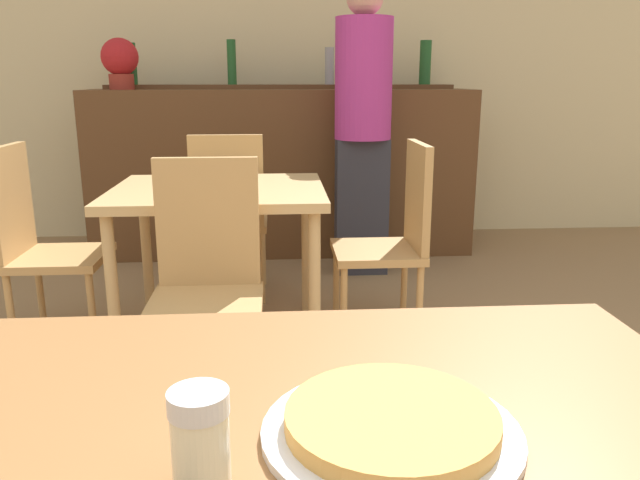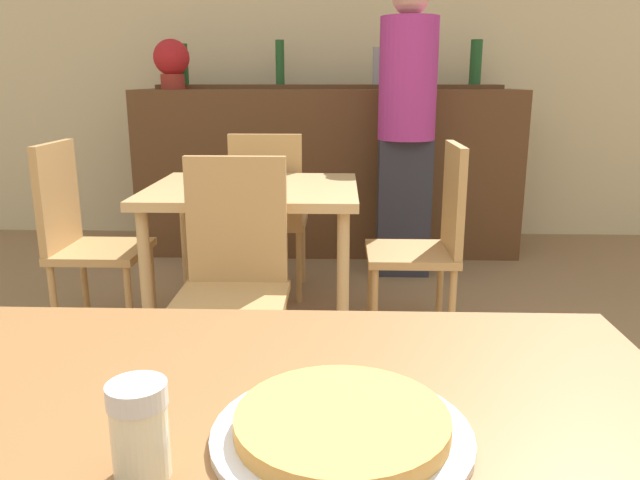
# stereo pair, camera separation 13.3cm
# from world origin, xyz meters

# --- Properties ---
(wall_back) EXTENTS (8.00, 0.05, 2.80)m
(wall_back) POSITION_xyz_m (0.00, 4.13, 1.40)
(wall_back) COLOR beige
(wall_back) RESTS_ON ground_plane
(dining_table_near) EXTENTS (1.18, 0.78, 0.76)m
(dining_table_near) POSITION_xyz_m (0.00, 0.00, 0.68)
(dining_table_near) COLOR brown
(dining_table_near) RESTS_ON ground_plane
(dining_table_far) EXTENTS (0.93, 0.80, 0.73)m
(dining_table_far) POSITION_xyz_m (-0.30, 2.01, 0.64)
(dining_table_far) COLOR tan
(dining_table_far) RESTS_ON ground_plane
(bar_counter) EXTENTS (2.60, 0.56, 1.12)m
(bar_counter) POSITION_xyz_m (0.00, 3.62, 0.56)
(bar_counter) COLOR brown
(bar_counter) RESTS_ON ground_plane
(bar_back_shelf) EXTENTS (2.39, 0.24, 0.33)m
(bar_back_shelf) POSITION_xyz_m (0.04, 3.76, 1.17)
(bar_back_shelf) COLOR brown
(bar_back_shelf) RESTS_ON bar_counter
(chair_far_side_front) EXTENTS (0.40, 0.40, 0.92)m
(chair_far_side_front) POSITION_xyz_m (-0.30, 1.45, 0.51)
(chair_far_side_front) COLOR tan
(chair_far_side_front) RESTS_ON ground_plane
(chair_far_side_back) EXTENTS (0.40, 0.40, 0.92)m
(chair_far_side_back) POSITION_xyz_m (-0.30, 2.58, 0.51)
(chair_far_side_back) COLOR tan
(chair_far_side_back) RESTS_ON ground_plane
(chair_far_side_left) EXTENTS (0.40, 0.40, 0.92)m
(chair_far_side_left) POSITION_xyz_m (-1.10, 2.01, 0.51)
(chair_far_side_left) COLOR tan
(chair_far_side_left) RESTS_ON ground_plane
(chair_far_side_right) EXTENTS (0.40, 0.40, 0.92)m
(chair_far_side_right) POSITION_xyz_m (0.50, 2.01, 0.51)
(chair_far_side_right) COLOR tan
(chair_far_side_right) RESTS_ON ground_plane
(pizza_tray) EXTENTS (0.33, 0.33, 0.04)m
(pizza_tray) POSITION_xyz_m (0.09, -0.05, 0.78)
(pizza_tray) COLOR silver
(pizza_tray) RESTS_ON dining_table_near
(cheese_shaker) EXTENTS (0.07, 0.07, 0.11)m
(cheese_shaker) POSITION_xyz_m (-0.13, -0.13, 0.82)
(cheese_shaker) COLOR beige
(cheese_shaker) RESTS_ON dining_table_near
(person_standing) EXTENTS (0.34, 0.34, 1.76)m
(person_standing) POSITION_xyz_m (0.48, 3.04, 0.96)
(person_standing) COLOR #2D2D38
(person_standing) RESTS_ON ground_plane
(potted_plant) EXTENTS (0.24, 0.24, 0.33)m
(potted_plant) POSITION_xyz_m (-1.05, 3.57, 1.31)
(potted_plant) COLOR maroon
(potted_plant) RESTS_ON bar_counter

